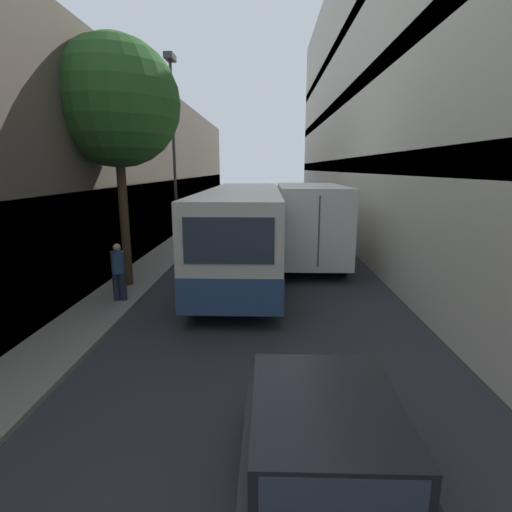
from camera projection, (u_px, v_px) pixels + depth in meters
ground_plane at (263, 271)px, 15.07m from camera, size 150.00×150.00×0.00m
sidewalk_left at (149, 268)px, 15.19m from camera, size 1.61×60.00×0.11m
building_left_shopfront at (92, 174)px, 14.49m from camera, size 2.40×60.00×7.87m
building_right_apartment at (423, 44)px, 13.24m from camera, size 2.40×60.00×15.73m
car_hatchback at (325, 460)px, 4.30m from camera, size 1.79×3.84×1.39m
bus at (244, 229)px, 14.50m from camera, size 2.54×11.26×3.06m
box_truck at (308, 221)px, 16.45m from camera, size 2.43×7.87×3.15m
panel_van at (238, 211)px, 25.90m from camera, size 1.96×4.13×1.98m
pedestrian at (118, 270)px, 11.21m from camera, size 0.38×0.36×1.63m
street_lamp at (173, 123)px, 16.47m from camera, size 0.36×0.80×8.14m
street_tree_left at (116, 103)px, 11.78m from camera, size 3.78×3.78×7.46m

